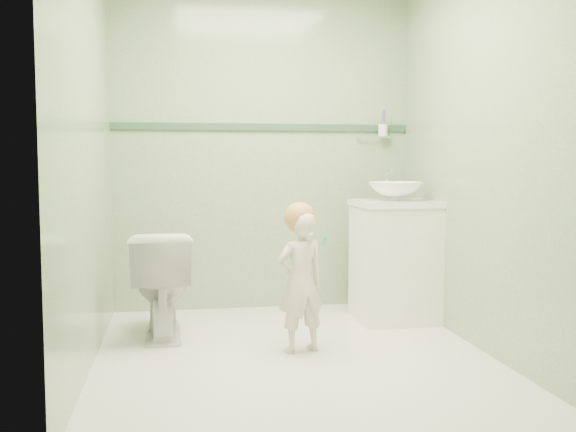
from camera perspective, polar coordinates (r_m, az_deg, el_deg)
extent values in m
plane|color=silver|center=(3.81, 0.39, -11.96)|extent=(2.50, 2.50, 0.00)
cube|color=gray|center=(4.89, -2.18, 5.97)|extent=(2.20, 0.04, 2.40)
cube|color=gray|center=(2.43, 5.60, 7.20)|extent=(2.20, 0.04, 2.40)
cube|color=gray|center=(3.62, -17.09, 6.19)|extent=(0.04, 2.50, 2.40)
cube|color=gray|center=(3.99, 16.23, 6.06)|extent=(0.04, 2.50, 2.40)
cube|color=#2D4F35|center=(4.88, -2.17, 7.73)|extent=(2.20, 0.02, 0.05)
cube|color=white|center=(4.59, 9.24, -4.02)|extent=(0.52, 0.50, 0.80)
cube|color=white|center=(4.55, 9.31, 1.09)|extent=(0.54, 0.52, 0.04)
imported|color=white|center=(4.55, 9.32, 2.14)|extent=(0.37, 0.37, 0.13)
cylinder|color=silver|center=(4.73, 8.54, 2.93)|extent=(0.03, 0.03, 0.18)
cylinder|color=silver|center=(4.68, 8.75, 3.89)|extent=(0.02, 0.12, 0.02)
cylinder|color=silver|center=(5.02, 7.51, 6.81)|extent=(0.26, 0.02, 0.02)
cylinder|color=silver|center=(5.02, 8.25, 7.37)|extent=(0.07, 0.07, 0.09)
cylinder|color=#CB4938|center=(5.03, 8.36, 8.17)|extent=(0.01, 0.01, 0.17)
cylinder|color=#CB4938|center=(5.04, 8.33, 8.16)|extent=(0.01, 0.01, 0.17)
cylinder|color=#6E51AA|center=(5.01, 8.30, 8.18)|extent=(0.01, 0.01, 0.17)
cylinder|color=#3867C3|center=(5.01, 8.16, 8.18)|extent=(0.01, 0.01, 0.17)
imported|color=white|center=(4.20, -10.96, -5.77)|extent=(0.39, 0.67, 0.67)
imported|color=beige|center=(3.78, 1.10, -5.78)|extent=(0.34, 0.28, 0.81)
sphere|color=#C18346|center=(3.75, 1.03, -0.14)|extent=(0.18, 0.18, 0.18)
cylinder|color=#108774|center=(3.67, 3.18, -2.22)|extent=(0.03, 0.14, 0.06)
cube|color=white|center=(3.68, 1.98, -1.58)|extent=(0.03, 0.02, 0.02)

